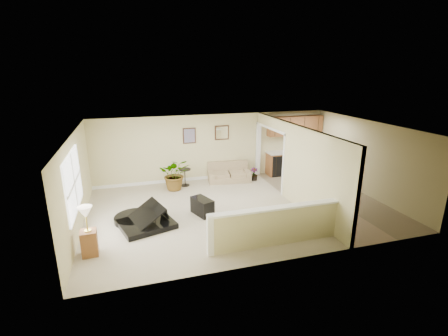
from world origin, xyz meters
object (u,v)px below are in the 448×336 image
object	(u,v)px
accent_table	(185,175)
piano_bench	(202,207)
small_plant	(254,175)
palm_plant	(175,174)
piano	(144,206)
lamp_stand	(88,235)
loveseat	(229,172)

from	to	relation	value
accent_table	piano_bench	bearing A→B (deg)	-88.76
accent_table	small_plant	world-z (taller)	accent_table
accent_table	palm_plant	size ratio (longest dim) A/B	0.54
piano	palm_plant	xyz separation A→B (m)	(1.21, 2.50, 0.02)
accent_table	palm_plant	bearing A→B (deg)	-143.49
lamp_stand	loveseat	bearing A→B (deg)	41.82
piano_bench	lamp_stand	xyz separation A→B (m)	(-2.96, -1.39, 0.26)
loveseat	lamp_stand	bearing A→B (deg)	-130.67
piano_bench	palm_plant	xyz separation A→B (m)	(-0.45, 2.30, 0.32)
accent_table	palm_plant	world-z (taller)	palm_plant
piano	accent_table	size ratio (longest dim) A/B	2.93
palm_plant	lamp_stand	xyz separation A→B (m)	(-2.51, -3.69, -0.06)
small_plant	lamp_stand	bearing A→B (deg)	-145.23
piano_bench	accent_table	xyz separation A→B (m)	(-0.06, 2.59, 0.16)
piano_bench	loveseat	bearing A→B (deg)	58.84
loveseat	piano	bearing A→B (deg)	-131.04
palm_plant	lamp_stand	size ratio (longest dim) A/B	0.97
piano	loveseat	xyz separation A→B (m)	(3.32, 2.93, -0.20)
piano	small_plant	world-z (taller)	piano
accent_table	small_plant	distance (m)	2.66
loveseat	palm_plant	distance (m)	2.16
piano	piano_bench	world-z (taller)	piano
accent_table	lamp_stand	distance (m)	4.93
small_plant	lamp_stand	size ratio (longest dim) A/B	0.41
piano	piano_bench	size ratio (longest dim) A/B	2.51
piano	piano_bench	distance (m)	1.70
loveseat	piano_bench	bearing A→B (deg)	-113.65
piano	piano_bench	bearing A→B (deg)	-9.82
palm_plant	small_plant	xyz separation A→B (m)	(3.04, 0.16, -0.35)
loveseat	palm_plant	size ratio (longest dim) A/B	1.45
piano	lamp_stand	world-z (taller)	piano
loveseat	palm_plant	xyz separation A→B (m)	(-2.10, -0.43, 0.22)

